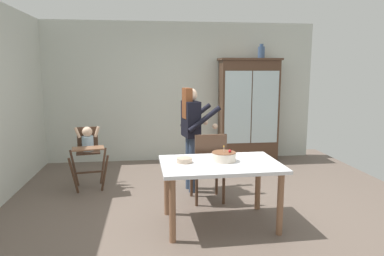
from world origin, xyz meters
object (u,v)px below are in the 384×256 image
(ceramic_vase, at_px, (261,52))
(dining_table, at_px, (220,171))
(adult_person, at_px, (191,126))
(birthday_cake, at_px, (224,157))
(dining_chair_far_side, at_px, (209,163))
(high_chair_with_toddler, at_px, (88,146))
(china_cabinet, at_px, (248,110))
(serving_bowl, at_px, (184,160))

(ceramic_vase, xyz_separation_m, dining_table, (-1.38, -2.85, -1.49))
(ceramic_vase, distance_m, adult_person, 2.55)
(birthday_cake, distance_m, dining_chair_far_side, 0.66)
(dining_table, distance_m, dining_chair_far_side, 0.68)
(birthday_cake, bearing_deg, adult_person, 101.62)
(ceramic_vase, relative_size, high_chair_with_toddler, 0.28)
(china_cabinet, relative_size, adult_person, 1.31)
(adult_person, xyz_separation_m, dining_table, (0.18, -1.21, -0.33))
(ceramic_vase, relative_size, dining_chair_far_side, 0.28)
(adult_person, bearing_deg, china_cabinet, -49.42)
(high_chair_with_toddler, distance_m, adult_person, 1.59)
(adult_person, bearing_deg, dining_chair_far_side, -172.60)
(dining_chair_far_side, bearing_deg, ceramic_vase, -126.13)
(china_cabinet, height_order, dining_chair_far_side, china_cabinet)
(dining_table, bearing_deg, ceramic_vase, 64.22)
(ceramic_vase, height_order, adult_person, ceramic_vase)
(birthday_cake, bearing_deg, serving_bowl, -179.39)
(dining_chair_far_side, bearing_deg, dining_table, 87.40)
(high_chair_with_toddler, height_order, dining_table, high_chair_with_toddler)
(ceramic_vase, bearing_deg, china_cabinet, -179.06)
(ceramic_vase, distance_m, dining_table, 3.50)
(serving_bowl, bearing_deg, adult_person, 79.05)
(serving_bowl, xyz_separation_m, dining_chair_far_side, (0.39, 0.62, -0.21))
(dining_chair_far_side, bearing_deg, serving_bowl, 53.89)
(dining_chair_far_side, bearing_deg, birthday_cake, 92.43)
(dining_chair_far_side, bearing_deg, adult_person, -75.86)
(china_cabinet, xyz_separation_m, serving_bowl, (-1.56, -2.80, -0.24))
(china_cabinet, relative_size, serving_bowl, 11.15)
(serving_bowl, bearing_deg, dining_chair_far_side, 57.51)
(china_cabinet, distance_m, dining_chair_far_side, 2.51)
(china_cabinet, height_order, serving_bowl, china_cabinet)
(china_cabinet, distance_m, ceramic_vase, 1.14)
(birthday_cake, bearing_deg, high_chair_with_toddler, 140.97)
(ceramic_vase, distance_m, birthday_cake, 3.37)
(adult_person, distance_m, dining_chair_far_side, 0.70)
(ceramic_vase, xyz_separation_m, adult_person, (-1.56, -1.65, -1.16))
(china_cabinet, distance_m, dining_table, 3.09)
(ceramic_vase, height_order, dining_table, ceramic_vase)
(china_cabinet, relative_size, birthday_cake, 7.17)
(high_chair_with_toddler, height_order, birthday_cake, high_chair_with_toddler)
(adult_person, height_order, dining_chair_far_side, adult_person)
(high_chair_with_toddler, bearing_deg, dining_table, -50.81)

